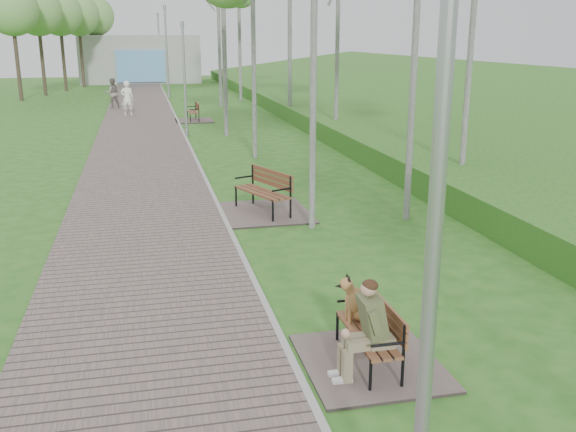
# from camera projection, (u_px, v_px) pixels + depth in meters

# --- Properties ---
(ground) EXTENTS (120.00, 120.00, 0.00)m
(ground) POSITION_uv_depth(u_px,v_px,m) (283.00, 345.00, 8.52)
(ground) COLOR #275F1C
(ground) RESTS_ON ground
(walkway) EXTENTS (3.50, 67.00, 0.04)m
(walkway) POSITION_uv_depth(u_px,v_px,m) (141.00, 128.00, 28.32)
(walkway) COLOR #635450
(walkway) RESTS_ON ground
(kerb) EXTENTS (0.10, 67.00, 0.05)m
(kerb) POSITION_uv_depth(u_px,v_px,m) (181.00, 127.00, 28.69)
(kerb) COLOR #999993
(kerb) RESTS_ON ground
(embankment) EXTENTS (14.00, 70.00, 1.60)m
(embankment) POSITION_uv_depth(u_px,v_px,m) (443.00, 124.00, 29.85)
(embankment) COLOR #4F8631
(embankment) RESTS_ON ground
(building_north) EXTENTS (10.00, 5.20, 4.00)m
(building_north) POSITION_uv_depth(u_px,v_px,m) (140.00, 59.00, 55.50)
(building_north) COLOR #9E9E99
(building_north) RESTS_ON ground
(bench_main) EXTENTS (1.67, 1.85, 1.45)m
(bench_main) POSITION_uv_depth(u_px,v_px,m) (365.00, 337.00, 7.86)
(bench_main) COLOR #635450
(bench_main) RESTS_ON ground
(bench_second) EXTENTS (2.03, 2.25, 1.24)m
(bench_second) POSITION_uv_depth(u_px,v_px,m) (263.00, 204.00, 14.73)
(bench_second) COLOR #635450
(bench_second) RESTS_ON ground
(bench_third) EXTENTS (1.75, 1.95, 1.08)m
(bench_third) POSITION_uv_depth(u_px,v_px,m) (193.00, 117.00, 30.72)
(bench_third) COLOR #635450
(bench_third) RESTS_ON ground
(lamp_post_near) EXTENTS (0.18, 0.18, 4.75)m
(lamp_post_near) POSITION_uv_depth(u_px,v_px,m) (430.00, 299.00, 4.39)
(lamp_post_near) COLOR #A2A5AA
(lamp_post_near) RESTS_ON ground
(lamp_post_second) EXTENTS (0.17, 0.17, 4.50)m
(lamp_post_second) POSITION_uv_depth(u_px,v_px,m) (185.00, 83.00, 25.70)
(lamp_post_second) COLOR #A2A5AA
(lamp_post_second) RESTS_ON ground
(lamp_post_third) EXTENTS (0.23, 0.23, 5.83)m
(lamp_post_third) POSITION_uv_depth(u_px,v_px,m) (167.00, 55.00, 41.64)
(lamp_post_third) COLOR #A2A5AA
(lamp_post_third) RESTS_ON ground
(lamp_post_far) EXTENTS (0.22, 0.22, 5.78)m
(lamp_post_far) POSITION_uv_depth(u_px,v_px,m) (160.00, 51.00, 53.96)
(lamp_post_far) COLOR #A2A5AA
(lamp_post_far) RESTS_ON ground
(pedestrian_near) EXTENTS (0.68, 0.48, 1.76)m
(pedestrian_near) POSITION_uv_depth(u_px,v_px,m) (127.00, 98.00, 32.52)
(pedestrian_near) COLOR white
(pedestrian_near) RESTS_ON ground
(pedestrian_far) EXTENTS (0.94, 0.80, 1.68)m
(pedestrian_far) POSITION_uv_depth(u_px,v_px,m) (112.00, 93.00, 35.87)
(pedestrian_far) COLOR gray
(pedestrian_far) RESTS_ON ground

